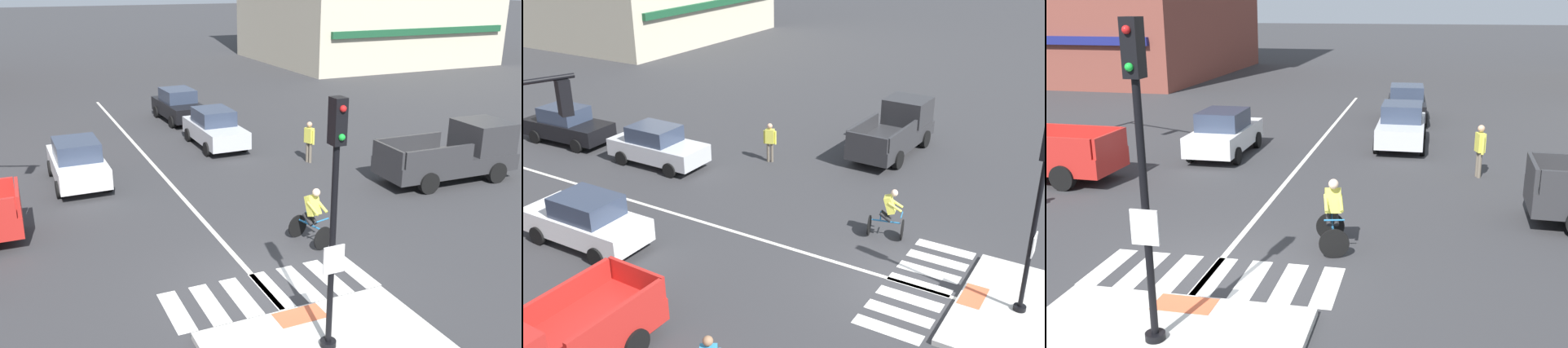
{
  "view_description": "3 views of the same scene",
  "coord_description": "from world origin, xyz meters",
  "views": [
    {
      "loc": [
        -5.23,
        -11.19,
        7.07
      ],
      "look_at": [
        1.1,
        2.9,
        1.83
      ],
      "focal_mm": 40.08,
      "sensor_mm": 36.0,
      "label": 1
    },
    {
      "loc": [
        -14.38,
        -4.4,
        9.52
      ],
      "look_at": [
        0.98,
        4.88,
        1.91
      ],
      "focal_mm": 42.25,
      "sensor_mm": 36.0,
      "label": 2
    },
    {
      "loc": [
        4.08,
        -10.65,
        5.31
      ],
      "look_at": [
        0.98,
        4.44,
        0.93
      ],
      "focal_mm": 41.61,
      "sensor_mm": 36.0,
      "label": 3
    }
  ],
  "objects": [
    {
      "name": "car_black_eastbound_distant",
      "position": [
        3.0,
        17.46,
        0.81
      ],
      "size": [
        1.99,
        4.17,
        1.64
      ],
      "color": "black",
      "rests_on": "ground"
    },
    {
      "name": "car_silver_eastbound_far",
      "position": [
        3.05,
        12.18,
        0.81
      ],
      "size": [
        1.86,
        4.11,
        1.64
      ],
      "color": "silver",
      "rests_on": "ground"
    },
    {
      "name": "crosswalk_stripe_c",
      "position": [
        -0.78,
        -0.13,
        0.0
      ],
      "size": [
        0.44,
        1.8,
        0.01
      ],
      "primitive_type": "cube",
      "color": "silver",
      "rests_on": "ground"
    },
    {
      "name": "cyclist",
      "position": [
        2.11,
        1.71,
        0.87
      ],
      "size": [
        0.9,
        1.22,
        1.68
      ],
      "color": "black",
      "rests_on": "ground"
    },
    {
      "name": "crosswalk_stripe_b",
      "position": [
        -1.55,
        -0.13,
        0.0
      ],
      "size": [
        0.44,
        1.8,
        0.01
      ],
      "primitive_type": "cube",
      "color": "silver",
      "rests_on": "ground"
    },
    {
      "name": "signal_pole",
      "position": [
        0.0,
        -2.79,
        3.14
      ],
      "size": [
        0.44,
        0.38,
        4.98
      ],
      "color": "black",
      "rests_on": "traffic_island"
    },
    {
      "name": "crosswalk_stripe_e",
      "position": [
        0.78,
        -0.13,
        0.0
      ],
      "size": [
        0.44,
        1.8,
        0.01
      ],
      "primitive_type": "cube",
      "color": "silver",
      "rests_on": "ground"
    },
    {
      "name": "pickup_truck_charcoal_cross_right",
      "position": [
        9.62,
        4.42,
        0.98
      ],
      "size": [
        5.16,
        2.19,
        2.08
      ],
      "color": "#2D2D30",
      "rests_on": "ground"
    },
    {
      "name": "crosswalk_stripe_d",
      "position": [
        0.0,
        -0.13,
        0.0
      ],
      "size": [
        0.44,
        1.8,
        0.01
      ],
      "primitive_type": "cube",
      "color": "silver",
      "rests_on": "ground"
    },
    {
      "name": "car_white_westbound_far",
      "position": [
        -3.1,
        9.56,
        0.81
      ],
      "size": [
        1.87,
        4.11,
        1.64
      ],
      "color": "white",
      "rests_on": "ground"
    },
    {
      "name": "lane_centre_line",
      "position": [
        -0.13,
        10.0,
        0.0
      ],
      "size": [
        0.14,
        28.0,
        0.01
      ],
      "primitive_type": "cube",
      "color": "silver",
      "rests_on": "ground"
    },
    {
      "name": "crosswalk_stripe_g",
      "position": [
        2.33,
        -0.13,
        0.0
      ],
      "size": [
        0.44,
        1.8,
        0.01
      ],
      "primitive_type": "cube",
      "color": "silver",
      "rests_on": "ground"
    },
    {
      "name": "pedestrian_waiting_far_side",
      "position": [
        5.67,
        8.39,
        0.98
      ],
      "size": [
        0.32,
        0.53,
        1.67
      ],
      "color": "#6B6051",
      "rests_on": "ground"
    },
    {
      "name": "ground_plane",
      "position": [
        0.0,
        0.0,
        0.0
      ],
      "size": [
        300.0,
        300.0,
        0.0
      ],
      "primitive_type": "plane",
      "color": "#333335"
    },
    {
      "name": "tactile_pad_front",
      "position": [
        0.0,
        -1.61,
        0.15
      ],
      "size": [
        1.1,
        0.6,
        0.01
      ],
      "primitive_type": "cube",
      "color": "#DB5B38",
      "rests_on": "traffic_island"
    },
    {
      "name": "traffic_island",
      "position": [
        0.0,
        -2.79,
        0.07
      ],
      "size": [
        4.69,
        3.06,
        0.15
      ],
      "primitive_type": "cube",
      "color": "beige",
      "rests_on": "ground"
    },
    {
      "name": "crosswalk_stripe_a",
      "position": [
        -2.33,
        -0.13,
        0.0
      ],
      "size": [
        0.44,
        1.8,
        0.01
      ],
      "primitive_type": "cube",
      "color": "silver",
      "rests_on": "ground"
    },
    {
      "name": "crosswalk_stripe_f",
      "position": [
        1.55,
        -0.13,
        0.0
      ],
      "size": [
        0.44,
        1.8,
        0.01
      ],
      "primitive_type": "cube",
      "color": "silver",
      "rests_on": "ground"
    }
  ]
}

